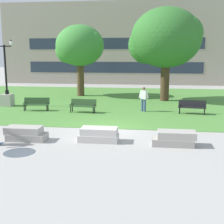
{
  "coord_description": "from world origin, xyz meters",
  "views": [
    {
      "loc": [
        2.28,
        -16.1,
        4.01
      ],
      "look_at": [
        0.33,
        -1.4,
        1.2
      ],
      "focal_mm": 50.0,
      "sensor_mm": 36.0,
      "label": 1
    }
  ],
  "objects_px": {
    "park_bench_far_right": "(192,106)",
    "person_bystander_near_lawn": "(144,98)",
    "concrete_block_left": "(99,135)",
    "concrete_block_right": "(174,138)",
    "concrete_block_center": "(26,134)",
    "park_bench_far_left": "(36,103)",
    "park_bench_near_left": "(83,105)",
    "lamp_post_center": "(7,93)"
  },
  "relations": [
    {
      "from": "park_bench_far_right",
      "to": "person_bystander_near_lawn",
      "type": "height_order",
      "value": "person_bystander_near_lawn"
    },
    {
      "from": "concrete_block_left",
      "to": "person_bystander_near_lawn",
      "type": "height_order",
      "value": "person_bystander_near_lawn"
    },
    {
      "from": "concrete_block_left",
      "to": "concrete_block_right",
      "type": "xyz_separation_m",
      "value": [
        3.41,
        -0.19,
        0.0
      ]
    },
    {
      "from": "concrete_block_center",
      "to": "park_bench_far_left",
      "type": "relative_size",
      "value": 1.02
    },
    {
      "from": "park_bench_far_right",
      "to": "park_bench_near_left",
      "type": "bearing_deg",
      "value": -176.43
    },
    {
      "from": "concrete_block_left",
      "to": "concrete_block_right",
      "type": "height_order",
      "value": "same"
    },
    {
      "from": "park_bench_near_left",
      "to": "lamp_post_center",
      "type": "relative_size",
      "value": 0.37
    },
    {
      "from": "park_bench_far_left",
      "to": "person_bystander_near_lawn",
      "type": "height_order",
      "value": "person_bystander_near_lawn"
    },
    {
      "from": "concrete_block_center",
      "to": "park_bench_near_left",
      "type": "height_order",
      "value": "park_bench_near_left"
    },
    {
      "from": "park_bench_far_left",
      "to": "person_bystander_near_lawn",
      "type": "relative_size",
      "value": 1.08
    },
    {
      "from": "person_bystander_near_lawn",
      "to": "park_bench_near_left",
      "type": "bearing_deg",
      "value": -167.02
    },
    {
      "from": "concrete_block_left",
      "to": "lamp_post_center",
      "type": "relative_size",
      "value": 0.36
    },
    {
      "from": "concrete_block_left",
      "to": "park_bench_far_left",
      "type": "xyz_separation_m",
      "value": [
        -5.7,
        7.05,
        0.23
      ]
    },
    {
      "from": "concrete_block_center",
      "to": "concrete_block_right",
      "type": "xyz_separation_m",
      "value": [
        6.84,
        0.06,
        0.0
      ]
    },
    {
      "from": "park_bench_near_left",
      "to": "park_bench_far_right",
      "type": "bearing_deg",
      "value": 3.57
    },
    {
      "from": "concrete_block_center",
      "to": "concrete_block_left",
      "type": "bearing_deg",
      "value": 4.25
    },
    {
      "from": "park_bench_far_right",
      "to": "lamp_post_center",
      "type": "relative_size",
      "value": 0.37
    },
    {
      "from": "concrete_block_left",
      "to": "concrete_block_right",
      "type": "distance_m",
      "value": 3.42
    },
    {
      "from": "park_bench_far_left",
      "to": "park_bench_near_left",
      "type": "bearing_deg",
      "value": -4.38
    },
    {
      "from": "concrete_block_right",
      "to": "lamp_post_center",
      "type": "height_order",
      "value": "lamp_post_center"
    },
    {
      "from": "park_bench_near_left",
      "to": "park_bench_far_right",
      "type": "relative_size",
      "value": 0.99
    },
    {
      "from": "concrete_block_left",
      "to": "park_bench_far_right",
      "type": "relative_size",
      "value": 0.97
    },
    {
      "from": "park_bench_far_left",
      "to": "park_bench_far_right",
      "type": "bearing_deg",
      "value": 1.04
    },
    {
      "from": "concrete_block_center",
      "to": "person_bystander_near_lawn",
      "type": "height_order",
      "value": "person_bystander_near_lawn"
    },
    {
      "from": "person_bystander_near_lawn",
      "to": "lamp_post_center",
      "type": "bearing_deg",
      "value": 174.9
    },
    {
      "from": "park_bench_far_right",
      "to": "concrete_block_center",
      "type": "bearing_deg",
      "value": -138.44
    },
    {
      "from": "lamp_post_center",
      "to": "concrete_block_center",
      "type": "bearing_deg",
      "value": -59.75
    },
    {
      "from": "concrete_block_right",
      "to": "concrete_block_center",
      "type": "bearing_deg",
      "value": -179.47
    },
    {
      "from": "concrete_block_left",
      "to": "park_bench_near_left",
      "type": "bearing_deg",
      "value": 108.58
    },
    {
      "from": "concrete_block_center",
      "to": "lamp_post_center",
      "type": "distance_m",
      "value": 10.35
    },
    {
      "from": "concrete_block_center",
      "to": "park_bench_near_left",
      "type": "distance_m",
      "value": 7.14
    },
    {
      "from": "park_bench_far_right",
      "to": "person_bystander_near_lawn",
      "type": "bearing_deg",
      "value": 171.47
    },
    {
      "from": "concrete_block_center",
      "to": "park_bench_far_right",
      "type": "height_order",
      "value": "park_bench_far_right"
    },
    {
      "from": "concrete_block_left",
      "to": "park_bench_far_right",
      "type": "bearing_deg",
      "value": 55.22
    },
    {
      "from": "park_bench_far_right",
      "to": "park_bench_far_left",
      "type": "bearing_deg",
      "value": -178.96
    },
    {
      "from": "concrete_block_left",
      "to": "lamp_post_center",
      "type": "distance_m",
      "value": 12.25
    },
    {
      "from": "concrete_block_right",
      "to": "lamp_post_center",
      "type": "distance_m",
      "value": 14.96
    },
    {
      "from": "park_bench_far_right",
      "to": "lamp_post_center",
      "type": "bearing_deg",
      "value": 174.08
    },
    {
      "from": "concrete_block_right",
      "to": "person_bystander_near_lawn",
      "type": "xyz_separation_m",
      "value": [
        -1.61,
        7.92,
        0.68
      ]
    },
    {
      "from": "person_bystander_near_lawn",
      "to": "park_bench_far_left",
      "type": "bearing_deg",
      "value": -174.82
    },
    {
      "from": "concrete_block_center",
      "to": "park_bench_far_right",
      "type": "bearing_deg",
      "value": 41.56
    },
    {
      "from": "concrete_block_center",
      "to": "concrete_block_left",
      "type": "xyz_separation_m",
      "value": [
        3.43,
        0.25,
        0.0
      ]
    }
  ]
}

